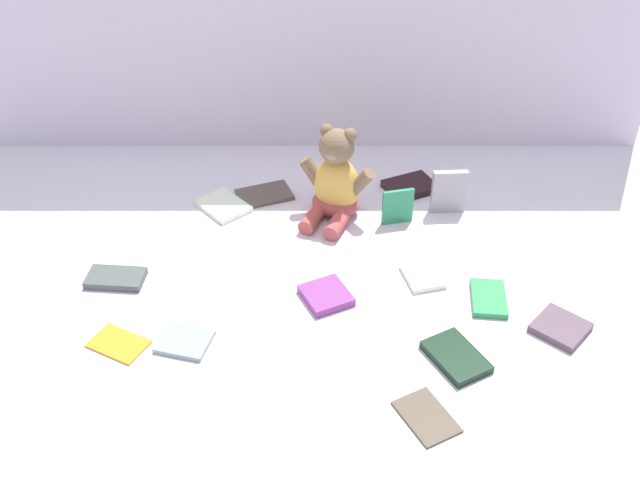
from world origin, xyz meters
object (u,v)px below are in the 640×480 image
(book_case_0, at_px, (324,295))
(book_case_8, at_px, (558,327))
(book_case_4, at_px, (424,416))
(book_case_7, at_px, (446,191))
(book_case_11, at_px, (395,206))
(book_case_1, at_px, (486,298))
(book_case_9, at_px, (116,344))
(book_case_10, at_px, (182,342))
(book_case_3, at_px, (407,186))
(book_case_13, at_px, (262,195))
(book_case_2, at_px, (220,206))
(book_case_12, at_px, (113,279))
(book_case_6, at_px, (420,276))
(teddy_bear, at_px, (333,183))
(book_case_5, at_px, (454,356))

(book_case_0, xyz_separation_m, book_case_8, (0.47, -0.10, -0.00))
(book_case_4, distance_m, book_case_8, 0.37)
(book_case_7, distance_m, book_case_11, 0.14)
(book_case_1, distance_m, book_case_8, 0.16)
(book_case_9, height_order, book_case_10, book_case_10)
(book_case_3, relative_size, book_case_13, 0.92)
(book_case_2, relative_size, book_case_8, 1.29)
(book_case_0, bearing_deg, book_case_12, 146.83)
(book_case_1, bearing_deg, book_case_0, -175.14)
(book_case_1, height_order, book_case_6, same)
(book_case_4, bearing_deg, book_case_10, 129.88)
(book_case_7, relative_size, book_case_9, 1.02)
(teddy_bear, bearing_deg, book_case_8, -20.96)
(book_case_3, distance_m, book_case_11, 0.16)
(teddy_bear, bearing_deg, book_case_0, -72.16)
(book_case_10, bearing_deg, book_case_2, -168.28)
(teddy_bear, height_order, book_case_11, teddy_bear)
(book_case_9, distance_m, book_case_11, 0.72)
(book_case_7, height_order, book_case_10, book_case_7)
(book_case_6, xyz_separation_m, book_case_10, (-0.49, -0.20, -0.00))
(book_case_5, bearing_deg, book_case_3, 63.92)
(book_case_5, xyz_separation_m, book_case_8, (0.22, 0.08, -0.00))
(book_case_5, distance_m, book_case_10, 0.53)
(book_case_5, height_order, book_case_11, book_case_11)
(book_case_8, relative_size, book_case_11, 1.07)
(book_case_4, height_order, book_case_11, book_case_11)
(book_case_2, relative_size, book_case_12, 1.01)
(teddy_bear, height_order, book_case_9, teddy_bear)
(book_case_10, bearing_deg, book_case_12, -122.27)
(book_case_2, xyz_separation_m, book_case_7, (0.55, -0.01, 0.05))
(book_case_7, distance_m, book_case_12, 0.81)
(book_case_6, distance_m, book_case_9, 0.65)
(book_case_2, distance_m, book_case_4, 0.79)
(book_case_7, xyz_separation_m, book_case_13, (-0.45, 0.07, -0.05))
(teddy_bear, relative_size, book_case_13, 1.73)
(book_case_10, height_order, book_case_13, same)
(book_case_6, distance_m, book_case_8, 0.31)
(book_case_2, height_order, book_case_3, book_case_3)
(book_case_0, height_order, book_case_7, book_case_7)
(book_case_1, xyz_separation_m, book_case_12, (-0.80, 0.06, 0.00))
(book_case_6, xyz_separation_m, book_case_8, (0.26, -0.16, 0.00))
(book_case_1, bearing_deg, book_case_3, 111.74)
(book_case_5, bearing_deg, teddy_bear, 85.39)
(book_case_1, distance_m, book_case_11, 0.34)
(book_case_1, bearing_deg, book_case_5, -112.88)
(book_case_5, height_order, book_case_9, book_case_5)
(book_case_12, distance_m, book_case_13, 0.45)
(book_case_8, bearing_deg, teddy_bear, -1.20)
(book_case_3, height_order, book_case_11, book_case_11)
(teddy_bear, distance_m, book_case_4, 0.66)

